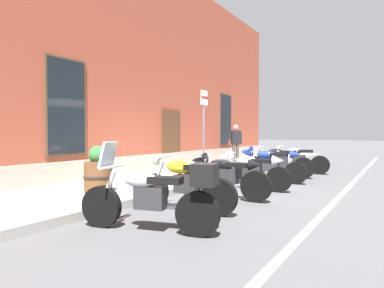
{
  "coord_description": "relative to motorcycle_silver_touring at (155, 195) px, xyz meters",
  "views": [
    {
      "loc": [
        -7.78,
        -4.32,
        1.4
      ],
      "look_at": [
        -1.16,
        -0.17,
        1.17
      ],
      "focal_mm": 31.02,
      "sensor_mm": 36.0,
      "label": 1
    }
  ],
  "objects": [
    {
      "name": "parking_sign",
      "position": [
        4.99,
        2.09,
        1.28
      ],
      "size": [
        0.36,
        0.07,
        2.58
      ],
      "color": "#4C4C51",
      "rests_on": "sidewalk"
    },
    {
      "name": "sidewalk",
      "position": [
        4.09,
        2.86,
        -0.46
      ],
      "size": [
        28.88,
        2.96,
        0.16
      ],
      "primitive_type": "cube",
      "color": "gray",
      "rests_on": "ground_plane"
    },
    {
      "name": "ground_plane",
      "position": [
        4.09,
        1.38,
        -0.54
      ],
      "size": [
        140.0,
        140.0,
        0.0
      ],
      "primitive_type": "plane",
      "color": "#424244"
    },
    {
      "name": "motorcycle_blue_sport",
      "position": [
        5.6,
        0.35,
        0.03
      ],
      "size": [
        0.62,
        2.14,
        1.05
      ],
      "color": "black",
      "rests_on": "ground_plane"
    },
    {
      "name": "lane_stripe",
      "position": [
        4.09,
        -1.82,
        -0.54
      ],
      "size": [
        28.88,
        0.12,
        0.01
      ],
      "primitive_type": "cube",
      "color": "silver",
      "rests_on": "ground_plane"
    },
    {
      "name": "motorcycle_silver_touring",
      "position": [
        0.0,
        0.0,
        0.0
      ],
      "size": [
        0.87,
        2.1,
        1.29
      ],
      "color": "black",
      "rests_on": "ground_plane"
    },
    {
      "name": "motorcycle_black_sport",
      "position": [
        2.69,
        0.31,
        0.0
      ],
      "size": [
        0.62,
        2.04,
        0.99
      ],
      "color": "black",
      "rests_on": "ground_plane"
    },
    {
      "name": "barrel_planter",
      "position": [
        1.23,
        2.53,
        0.05
      ],
      "size": [
        0.62,
        0.62,
        1.0
      ],
      "color": "brown",
      "rests_on": "sidewalk"
    },
    {
      "name": "motorcycle_yellow_naked",
      "position": [
        1.29,
        0.37,
        -0.05
      ],
      "size": [
        0.62,
        2.04,
        0.99
      ],
      "color": "black",
      "rests_on": "ground_plane"
    },
    {
      "name": "motorcycle_white_sport",
      "position": [
        4.06,
        0.3,
        0.0
      ],
      "size": [
        0.62,
        2.04,
        0.98
      ],
      "color": "black",
      "rests_on": "ground_plane"
    },
    {
      "name": "motorcycle_grey_naked",
      "position": [
        8.31,
        0.17,
        -0.05
      ],
      "size": [
        0.62,
        2.17,
        0.97
      ],
      "color": "black",
      "rests_on": "ground_plane"
    },
    {
      "name": "brick_pub_facade",
      "position": [
        4.09,
        7.2,
        3.19
      ],
      "size": [
        22.88,
        5.81,
        7.47
      ],
      "color": "brown",
      "rests_on": "ground_plane"
    },
    {
      "name": "pedestrian_dark_jacket",
      "position": [
        9.81,
        3.26,
        0.54
      ],
      "size": [
        0.57,
        0.47,
        1.65
      ],
      "color": "#38332D",
      "rests_on": "sidewalk"
    },
    {
      "name": "motorcycle_black_naked",
      "position": [
        6.8,
        0.36,
        -0.05
      ],
      "size": [
        0.66,
        2.15,
        1.0
      ],
      "color": "black",
      "rests_on": "ground_plane"
    }
  ]
}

